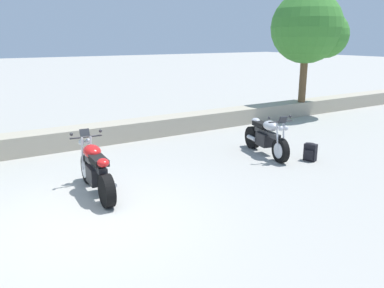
# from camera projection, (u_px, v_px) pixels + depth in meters

# --- Properties ---
(ground_plane) EXTENTS (120.00, 120.00, 0.00)m
(ground_plane) POSITION_uv_depth(u_px,v_px,m) (85.00, 220.00, 6.81)
(ground_plane) COLOR #A3A099
(stone_wall) EXTENTS (36.00, 0.80, 0.55)m
(stone_wall) POSITION_uv_depth(u_px,v_px,m) (27.00, 144.00, 10.65)
(stone_wall) COLOR #A89E89
(stone_wall) RESTS_ON ground
(motorcycle_red_near_left) EXTENTS (0.67, 2.07, 1.18)m
(motorcycle_red_near_left) POSITION_uv_depth(u_px,v_px,m) (96.00, 170.00, 7.87)
(motorcycle_red_near_left) COLOR black
(motorcycle_red_near_left) RESTS_ON ground
(motorcycle_silver_centre) EXTENTS (0.78, 2.05, 1.18)m
(motorcycle_silver_centre) POSITION_uv_depth(u_px,v_px,m) (266.00, 137.00, 10.46)
(motorcycle_silver_centre) COLOR black
(motorcycle_silver_centre) RESTS_ON ground
(rider_backpack) EXTENTS (0.32, 0.34, 0.47)m
(rider_backpack) POSITION_uv_depth(u_px,v_px,m) (310.00, 151.00, 10.03)
(rider_backpack) COLOR black
(rider_backpack) RESTS_ON ground
(leafy_tree_mid_right) EXTENTS (2.83, 2.69, 4.19)m
(leafy_tree_mid_right) POSITION_uv_depth(u_px,v_px,m) (311.00, 29.00, 15.01)
(leafy_tree_mid_right) COLOR brown
(leafy_tree_mid_right) RESTS_ON stone_wall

